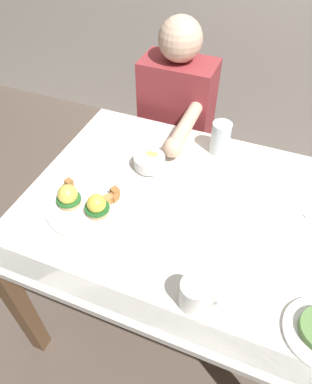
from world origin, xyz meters
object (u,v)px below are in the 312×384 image
(dining_table, at_px, (192,230))
(diner_person, at_px, (175,122))
(fruit_bowl, at_px, (149,162))
(eggs_benedict_plate, at_px, (84,203))
(coffee_mug, at_px, (195,294))
(water_glass_near, at_px, (220,139))

(dining_table, distance_m, diner_person, 0.66)
(fruit_bowl, distance_m, diner_person, 0.47)
(eggs_benedict_plate, distance_m, fruit_bowl, 0.31)
(coffee_mug, bearing_deg, water_glass_near, 98.97)
(dining_table, xyz_separation_m, eggs_benedict_plate, (-0.35, -0.13, 0.13))
(water_glass_near, bearing_deg, fruit_bowl, -138.34)
(dining_table, height_order, eggs_benedict_plate, eggs_benedict_plate)
(dining_table, height_order, coffee_mug, coffee_mug)
(diner_person, bearing_deg, water_glass_near, -42.66)
(dining_table, distance_m, water_glass_near, 0.39)
(water_glass_near, height_order, diner_person, diner_person)
(eggs_benedict_plate, height_order, water_glass_near, water_glass_near)
(dining_table, xyz_separation_m, water_glass_near, (-0.01, 0.35, 0.17))
(eggs_benedict_plate, relative_size, water_glass_near, 2.03)
(coffee_mug, height_order, water_glass_near, water_glass_near)
(fruit_bowl, distance_m, coffee_mug, 0.58)
(diner_person, bearing_deg, fruit_bowl, -83.61)
(coffee_mug, height_order, diner_person, diner_person)
(fruit_bowl, bearing_deg, eggs_benedict_plate, -114.11)
(fruit_bowl, distance_m, water_glass_near, 0.30)
(eggs_benedict_plate, relative_size, diner_person, 0.24)
(diner_person, bearing_deg, coffee_mug, -67.66)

